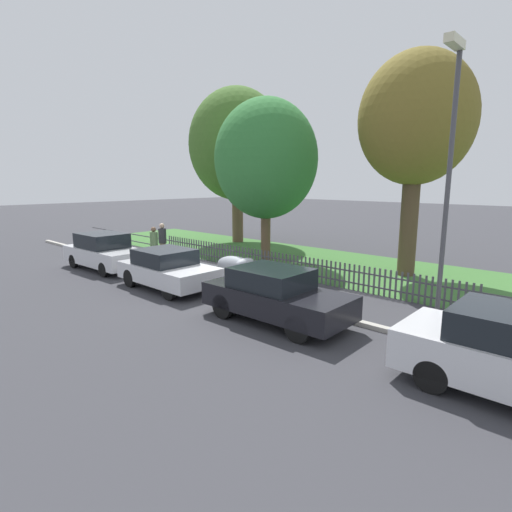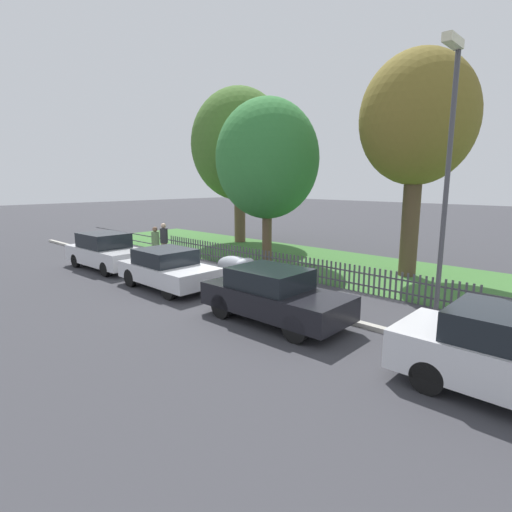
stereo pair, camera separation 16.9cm
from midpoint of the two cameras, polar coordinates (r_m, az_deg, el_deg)
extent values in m
plane|color=#38383D|center=(13.65, -4.67, -4.77)|extent=(120.00, 120.00, 0.00)
cube|color=#B2ADA3|center=(13.70, -4.36, -4.45)|extent=(31.55, 0.20, 0.12)
cube|color=#3D7033|center=(18.24, 9.97, -0.96)|extent=(31.55, 6.45, 0.01)
cube|color=#4C4C51|center=(15.67, 3.48, -1.80)|extent=(31.55, 0.03, 0.05)
cube|color=#4C4C51|center=(15.59, 3.50, -0.38)|extent=(31.55, 0.03, 0.05)
cube|color=#4C4C51|center=(20.88, -11.75, 1.67)|extent=(0.06, 0.03, 0.89)
cube|color=#4C4C51|center=(20.74, -11.47, 1.62)|extent=(0.06, 0.03, 0.89)
cube|color=#4C4C51|center=(20.59, -11.18, 1.57)|extent=(0.06, 0.03, 0.89)
cube|color=#4C4C51|center=(20.44, -10.88, 1.51)|extent=(0.06, 0.03, 0.89)
cube|color=#4C4C51|center=(20.30, -10.58, 1.46)|extent=(0.06, 0.03, 0.89)
cube|color=#4C4C51|center=(20.15, -10.28, 1.40)|extent=(0.06, 0.03, 0.89)
cube|color=#4C4C51|center=(20.01, -9.97, 1.35)|extent=(0.06, 0.03, 0.89)
cube|color=#4C4C51|center=(19.86, -9.66, 1.29)|extent=(0.06, 0.03, 0.89)
cube|color=#4C4C51|center=(19.72, -9.34, 1.23)|extent=(0.06, 0.03, 0.89)
cube|color=#4C4C51|center=(19.58, -9.02, 1.17)|extent=(0.06, 0.03, 0.89)
cube|color=#4C4C51|center=(19.43, -8.70, 1.12)|extent=(0.06, 0.03, 0.89)
cube|color=#4C4C51|center=(19.29, -8.37, 1.05)|extent=(0.06, 0.03, 0.89)
cube|color=#4C4C51|center=(19.15, -8.03, 0.99)|extent=(0.06, 0.03, 0.89)
cube|color=#4C4C51|center=(19.01, -7.69, 0.93)|extent=(0.06, 0.03, 0.89)
cube|color=#4C4C51|center=(18.87, -7.35, 0.87)|extent=(0.06, 0.03, 0.89)
cube|color=#4C4C51|center=(18.73, -7.00, 0.80)|extent=(0.06, 0.03, 0.89)
cube|color=#4C4C51|center=(18.60, -6.64, 0.74)|extent=(0.06, 0.03, 0.89)
cube|color=#4C4C51|center=(18.46, -6.28, 0.67)|extent=(0.06, 0.03, 0.89)
cube|color=#4C4C51|center=(18.32, -5.92, 0.61)|extent=(0.06, 0.03, 0.89)
cube|color=#4C4C51|center=(18.19, -5.54, 0.54)|extent=(0.06, 0.03, 0.89)
cube|color=#4C4C51|center=(18.05, -5.17, 0.47)|extent=(0.06, 0.03, 0.89)
cube|color=#4C4C51|center=(17.92, -4.78, 0.40)|extent=(0.06, 0.03, 0.89)
cube|color=#4C4C51|center=(17.79, -4.40, 0.33)|extent=(0.06, 0.03, 0.89)
cube|color=#4C4C51|center=(17.65, -4.00, 0.26)|extent=(0.06, 0.03, 0.89)
cube|color=#4C4C51|center=(17.52, -3.60, 0.18)|extent=(0.06, 0.03, 0.89)
cube|color=#4C4C51|center=(17.39, -3.19, 0.11)|extent=(0.06, 0.03, 0.89)
cube|color=#4C4C51|center=(17.26, -2.78, 0.03)|extent=(0.06, 0.03, 0.89)
cube|color=#4C4C51|center=(17.13, -2.36, -0.04)|extent=(0.06, 0.03, 0.89)
cube|color=#4C4C51|center=(17.01, -1.94, -0.12)|extent=(0.06, 0.03, 0.89)
cube|color=#4C4C51|center=(16.88, -1.51, -0.20)|extent=(0.06, 0.03, 0.89)
cube|color=#4C4C51|center=(16.75, -1.07, -0.28)|extent=(0.06, 0.03, 0.89)
cube|color=#4C4C51|center=(16.63, -0.63, -0.36)|extent=(0.06, 0.03, 0.89)
cube|color=#4C4C51|center=(16.50, -0.17, -0.45)|extent=(0.06, 0.03, 0.89)
cube|color=#4C4C51|center=(16.38, 0.28, -0.53)|extent=(0.06, 0.03, 0.89)
cube|color=#4C4C51|center=(16.26, 0.75, -0.61)|extent=(0.06, 0.03, 0.89)
cube|color=#4C4C51|center=(16.14, 1.22, -0.70)|extent=(0.06, 0.03, 0.89)
cube|color=#4C4C51|center=(16.02, 1.70, -0.79)|extent=(0.06, 0.03, 0.89)
cube|color=#4C4C51|center=(15.90, 2.19, -0.88)|extent=(0.06, 0.03, 0.89)
cube|color=#4C4C51|center=(15.79, 2.68, -0.97)|extent=(0.06, 0.03, 0.89)
cube|color=#4C4C51|center=(15.67, 3.18, -1.06)|extent=(0.06, 0.03, 0.89)
cube|color=#4C4C51|center=(15.56, 3.69, -1.15)|extent=(0.06, 0.03, 0.89)
cube|color=#4C4C51|center=(15.44, 4.20, -1.25)|extent=(0.06, 0.03, 0.89)
cube|color=#4C4C51|center=(15.33, 4.73, -1.34)|extent=(0.06, 0.03, 0.89)
cube|color=#4C4C51|center=(15.22, 5.26, -1.44)|extent=(0.06, 0.03, 0.89)
cube|color=#4C4C51|center=(15.11, 5.79, -1.53)|extent=(0.06, 0.03, 0.89)
cube|color=#4C4C51|center=(15.00, 6.34, -1.63)|extent=(0.06, 0.03, 0.89)
cube|color=#4C4C51|center=(14.90, 6.90, -1.73)|extent=(0.06, 0.03, 0.89)
cube|color=#4C4C51|center=(14.79, 7.46, -1.84)|extent=(0.06, 0.03, 0.89)
cube|color=#4C4C51|center=(14.69, 8.03, -1.94)|extent=(0.06, 0.03, 0.89)
cube|color=#4C4C51|center=(14.59, 8.61, -2.04)|extent=(0.06, 0.03, 0.89)
cube|color=#4C4C51|center=(14.49, 9.19, -2.15)|extent=(0.06, 0.03, 0.89)
cube|color=#4C4C51|center=(14.39, 9.79, -2.25)|extent=(0.06, 0.03, 0.89)
cube|color=#4C4C51|center=(14.29, 10.39, -2.36)|extent=(0.06, 0.03, 0.89)
cube|color=#4C4C51|center=(14.20, 11.00, -2.47)|extent=(0.06, 0.03, 0.89)
cube|color=#4C4C51|center=(14.10, 11.62, -2.58)|extent=(0.06, 0.03, 0.89)
cube|color=#4C4C51|center=(14.01, 12.25, -2.69)|extent=(0.06, 0.03, 0.89)
cube|color=#4C4C51|center=(13.92, 12.89, -2.80)|extent=(0.06, 0.03, 0.89)
cube|color=#4C4C51|center=(13.83, 13.53, -2.92)|extent=(0.06, 0.03, 0.89)
cube|color=#4C4C51|center=(13.75, 14.18, -3.03)|extent=(0.06, 0.03, 0.89)
cube|color=#4C4C51|center=(13.66, 14.84, -3.15)|extent=(0.06, 0.03, 0.89)
cube|color=#4C4C51|center=(13.58, 15.51, -3.26)|extent=(0.06, 0.03, 0.89)
cube|color=#4C4C51|center=(13.50, 16.19, -3.38)|extent=(0.06, 0.03, 0.89)
cube|color=#4C4C51|center=(13.42, 16.88, -3.50)|extent=(0.06, 0.03, 0.89)
cube|color=#4C4C51|center=(13.34, 17.57, -3.62)|extent=(0.06, 0.03, 0.89)
cube|color=#4C4C51|center=(13.27, 18.27, -3.74)|extent=(0.06, 0.03, 0.89)
cube|color=#4C4C51|center=(13.20, 18.98, -3.86)|extent=(0.06, 0.03, 0.89)
cube|color=#4C4C51|center=(13.12, 19.70, -3.98)|extent=(0.06, 0.03, 0.89)
cube|color=#4C4C51|center=(13.06, 20.43, -4.10)|extent=(0.06, 0.03, 0.89)
cube|color=#4C4C51|center=(12.99, 21.16, -4.23)|extent=(0.06, 0.03, 0.89)
cube|color=#4C4C51|center=(12.93, 21.90, -4.35)|extent=(0.06, 0.03, 0.89)
cube|color=#4C4C51|center=(12.86, 22.65, -4.47)|extent=(0.06, 0.03, 0.89)
cube|color=#4C4C51|center=(12.80, 23.41, -4.60)|extent=(0.06, 0.03, 0.89)
cube|color=#4C4C51|center=(12.75, 24.17, -4.72)|extent=(0.06, 0.03, 0.89)
cube|color=#4C4C51|center=(12.69, 24.94, -4.85)|extent=(0.06, 0.03, 0.89)
cube|color=#4C4C51|center=(12.64, 25.72, -4.97)|extent=(0.06, 0.03, 0.89)
cube|color=#4C4C51|center=(12.59, 26.50, -5.10)|extent=(0.06, 0.03, 0.89)
cube|color=#4C4C51|center=(12.54, 27.29, -5.22)|extent=(0.06, 0.03, 0.89)
cube|color=#4C4C51|center=(12.49, 28.09, -5.35)|extent=(0.06, 0.03, 0.89)
cube|color=#4C4C51|center=(12.45, 28.89, -5.47)|extent=(0.06, 0.03, 0.89)
cube|color=#4C4C51|center=(12.41, 29.70, -5.60)|extent=(0.06, 0.03, 0.89)
cube|color=silver|center=(17.77, -20.24, 0.10)|extent=(4.11, 1.85, 0.66)
cube|color=black|center=(17.85, -20.68, 2.15)|extent=(2.00, 1.61, 0.59)
cylinder|color=black|center=(17.14, -15.87, -0.99)|extent=(0.58, 0.16, 0.57)
cylinder|color=black|center=(16.37, -20.51, -1.79)|extent=(0.58, 0.16, 0.57)
cylinder|color=black|center=(19.28, -19.91, 0.03)|extent=(0.58, 0.16, 0.57)
cylinder|color=black|center=(18.60, -24.16, -0.63)|extent=(0.58, 0.16, 0.57)
cube|color=silver|center=(13.95, -12.01, -2.32)|extent=(3.72, 1.79, 0.57)
cube|color=black|center=(13.99, -12.53, -0.05)|extent=(1.79, 1.61, 0.51)
cylinder|color=black|center=(13.59, -6.34, -3.52)|extent=(0.62, 0.14, 0.62)
cylinder|color=black|center=(12.63, -12.05, -4.78)|extent=(0.62, 0.14, 0.62)
cylinder|color=black|center=(15.38, -11.91, -2.02)|extent=(0.62, 0.14, 0.62)
cylinder|color=black|center=(14.54, -17.23, -3.00)|extent=(0.62, 0.14, 0.62)
cube|color=black|center=(10.42, 3.22, -6.29)|extent=(4.00, 1.76, 0.61)
cube|color=black|center=(10.39, 2.40, -3.13)|extent=(1.93, 1.56, 0.51)
cylinder|color=black|center=(10.42, 11.25, -7.94)|extent=(0.67, 0.15, 0.67)
cylinder|color=black|center=(9.20, 6.10, -10.34)|extent=(0.67, 0.15, 0.67)
cylinder|color=black|center=(11.82, 0.98, -5.50)|extent=(0.67, 0.15, 0.67)
cylinder|color=black|center=(10.76, -4.57, -7.18)|extent=(0.67, 0.15, 0.67)
cylinder|color=black|center=(9.22, 27.27, -11.70)|extent=(0.60, 0.15, 0.59)
cylinder|color=black|center=(7.77, 23.83, -15.61)|extent=(0.60, 0.15, 0.59)
cylinder|color=black|center=(13.83, -0.40, -3.33)|extent=(0.56, 0.11, 0.56)
cylinder|color=black|center=(14.85, -4.37, -2.39)|extent=(0.56, 0.11, 0.56)
ellipsoid|color=gray|center=(14.26, -2.46, -1.58)|extent=(1.91, 0.67, 0.77)
ellipsoid|color=gray|center=(13.90, -1.19, -1.02)|extent=(0.45, 0.81, 0.35)
cylinder|color=brown|center=(24.09, -2.13, 6.71)|extent=(0.65, 0.65, 3.95)
ellipsoid|color=#426B28|center=(24.12, -2.19, 15.62)|extent=(5.59, 5.59, 6.43)
cylinder|color=brown|center=(18.01, 1.85, 4.10)|extent=(0.43, 0.43, 3.14)
ellipsoid|color=#337A38|center=(17.92, 1.91, 13.67)|extent=(4.52, 4.52, 5.19)
cylinder|color=brown|center=(16.35, 21.50, 5.18)|extent=(0.65, 0.65, 4.55)
ellipsoid|color=olive|center=(16.45, 22.38, 17.72)|extent=(4.17, 4.17, 4.79)
cylinder|color=#2D3351|center=(18.21, -13.56, 0.17)|extent=(0.15, 0.15, 0.81)
cylinder|color=#2D3351|center=(18.05, -14.09, 0.05)|extent=(0.15, 0.15, 0.81)
cylinder|color=#5B7A4C|center=(18.01, -13.92, 2.38)|extent=(0.40, 0.40, 0.64)
sphere|color=brown|center=(17.96, -13.98, 3.74)|extent=(0.22, 0.22, 0.22)
cylinder|color=#7F6B51|center=(18.87, -12.51, 0.63)|extent=(0.16, 0.16, 0.85)
cylinder|color=#7F6B51|center=(18.65, -12.85, 0.50)|extent=(0.16, 0.16, 0.85)
cylinder|color=#333338|center=(18.65, -12.78, 2.87)|extent=(0.48, 0.48, 0.67)
sphere|color=beige|center=(18.59, -12.83, 4.24)|extent=(0.23, 0.23, 0.23)
cylinder|color=#47474C|center=(9.92, 25.85, 6.87)|extent=(0.11, 0.11, 6.29)
cube|color=beige|center=(9.97, 26.82, 25.75)|extent=(0.20, 0.76, 0.18)
camera|label=1|loc=(0.08, -89.65, 0.07)|focal=28.00mm
camera|label=2|loc=(0.08, 90.35, -0.07)|focal=28.00mm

